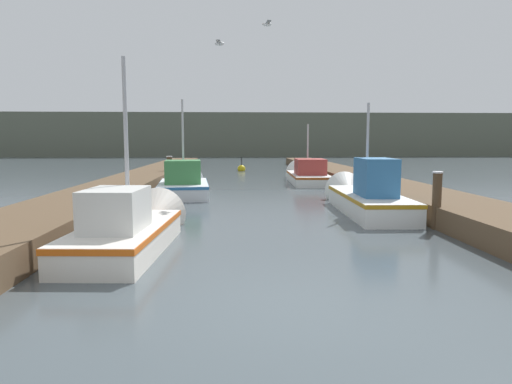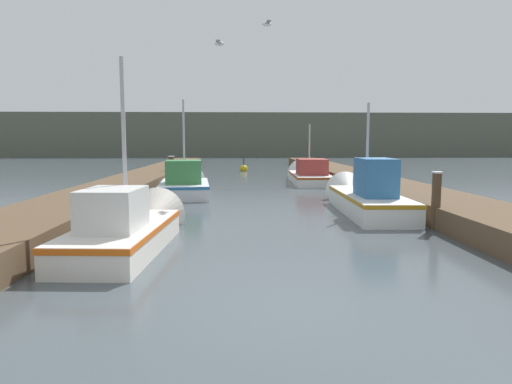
% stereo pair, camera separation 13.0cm
% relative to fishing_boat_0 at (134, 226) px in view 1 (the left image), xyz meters
% --- Properties ---
extents(ground_plane, '(200.00, 200.00, 0.00)m').
position_rel_fishing_boat_0_xyz_m(ground_plane, '(2.83, -3.78, -0.38)').
color(ground_plane, '#424C51').
extents(dock_left, '(2.30, 40.00, 0.54)m').
position_rel_fishing_boat_0_xyz_m(dock_left, '(-2.33, 12.22, -0.11)').
color(dock_left, brown).
rests_on(dock_left, ground_plane).
extents(dock_right, '(2.30, 40.00, 0.54)m').
position_rel_fishing_boat_0_xyz_m(dock_right, '(7.99, 12.22, -0.11)').
color(dock_right, brown).
rests_on(dock_right, ground_plane).
extents(distant_shore_ridge, '(120.00, 16.00, 5.67)m').
position_rel_fishing_boat_0_xyz_m(distant_shore_ridge, '(2.83, 57.17, 2.45)').
color(distant_shore_ridge, '#565B4C').
rests_on(distant_shore_ridge, ground_plane).
extents(fishing_boat_0, '(1.72, 4.89, 4.12)m').
position_rel_fishing_boat_0_xyz_m(fishing_boat_0, '(0.00, 0.00, 0.00)').
color(fishing_boat_0, silver).
rests_on(fishing_boat_0, ground_plane).
extents(fishing_boat_1, '(1.63, 5.85, 3.61)m').
position_rel_fishing_boat_0_xyz_m(fishing_boat_1, '(5.99, 4.29, 0.07)').
color(fishing_boat_1, silver).
rests_on(fishing_boat_1, ground_plane).
extents(fishing_boat_2, '(2.16, 4.75, 4.26)m').
position_rel_fishing_boat_0_xyz_m(fishing_boat_2, '(0.08, 8.77, 0.03)').
color(fishing_boat_2, silver).
rests_on(fishing_boat_2, ground_plane).
extents(fishing_boat_3, '(1.90, 6.18, 3.51)m').
position_rel_fishing_boat_0_xyz_m(fishing_boat_3, '(5.78, 14.05, -0.01)').
color(fishing_boat_3, silver).
rests_on(fishing_boat_3, ground_plane).
extents(mooring_piling_0, '(0.32, 0.32, 1.04)m').
position_rel_fishing_boat_0_xyz_m(mooring_piling_0, '(6.73, 6.61, 0.14)').
color(mooring_piling_0, '#473523').
rests_on(mooring_piling_0, ground_plane).
extents(mooring_piling_1, '(0.25, 0.25, 1.39)m').
position_rel_fishing_boat_0_xyz_m(mooring_piling_1, '(6.89, 1.31, 0.32)').
color(mooring_piling_1, '#473523').
rests_on(mooring_piling_1, ground_plane).
extents(mooring_piling_2, '(0.33, 0.33, 1.31)m').
position_rel_fishing_boat_0_xyz_m(mooring_piling_2, '(-1.33, 14.90, 0.28)').
color(mooring_piling_2, '#473523').
rests_on(mooring_piling_2, ground_plane).
extents(mooring_piling_3, '(0.29, 0.29, 0.96)m').
position_rel_fishing_boat_0_xyz_m(mooring_piling_3, '(6.87, 16.43, 0.10)').
color(mooring_piling_3, '#473523').
rests_on(mooring_piling_3, ground_plane).
extents(channel_buoy, '(0.54, 0.54, 1.04)m').
position_rel_fishing_boat_0_xyz_m(channel_buoy, '(2.59, 22.36, -0.23)').
color(channel_buoy, gold).
rests_on(channel_buoy, ground_plane).
extents(seagull_lead, '(0.30, 0.56, 0.12)m').
position_rel_fishing_boat_0_xyz_m(seagull_lead, '(3.03, 4.48, 5.12)').
color(seagull_lead, white).
extents(seagull_1, '(0.30, 0.56, 0.12)m').
position_rel_fishing_boat_0_xyz_m(seagull_1, '(1.65, 4.36, 4.53)').
color(seagull_1, white).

